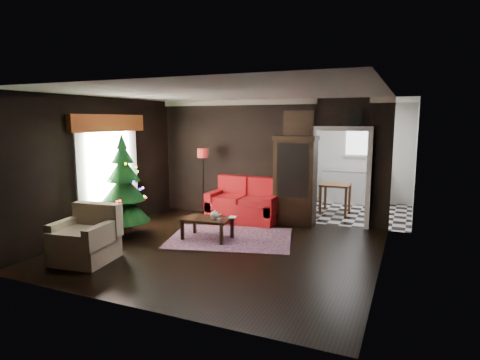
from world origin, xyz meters
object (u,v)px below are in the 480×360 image
at_px(christmas_tree, 124,184).
at_px(wall_clock, 354,118).
at_px(loveseat, 244,200).
at_px(kitchen_table, 335,198).
at_px(teapot, 215,215).
at_px(armchair, 84,234).
at_px(coffee_table, 207,228).
at_px(floor_lamp, 203,183).
at_px(curio_cabinet, 295,182).

bearing_deg(christmas_tree, wall_clock, 30.52).
xyz_separation_m(loveseat, kitchen_table, (1.80, 1.65, -0.12)).
bearing_deg(loveseat, teapot, -87.27).
relative_size(armchair, coffee_table, 1.01).
bearing_deg(floor_lamp, armchair, -95.01).
bearing_deg(kitchen_table, christmas_tree, -134.15).
bearing_deg(christmas_tree, teapot, 11.77).
relative_size(teapot, kitchen_table, 0.25).
relative_size(christmas_tree, wall_clock, 6.04).
bearing_deg(teapot, coffee_table, 171.07).
relative_size(loveseat, coffee_table, 1.84).
height_order(loveseat, curio_cabinet, curio_cabinet).
distance_m(curio_cabinet, teapot, 2.19).
height_order(armchair, coffee_table, armchair).
bearing_deg(kitchen_table, coffee_table, -120.17).
distance_m(teapot, kitchen_table, 3.72).
distance_m(curio_cabinet, kitchen_table, 1.67).
bearing_deg(christmas_tree, armchair, -75.32).
xyz_separation_m(floor_lamp, wall_clock, (3.42, 0.41, 1.55)).
bearing_deg(wall_clock, loveseat, -170.34).
distance_m(curio_cabinet, coffee_table, 2.34).
bearing_deg(kitchen_table, teapot, -117.59).
bearing_deg(coffee_table, floor_lamp, 121.13).
bearing_deg(curio_cabinet, loveseat, -169.17).
bearing_deg(teapot, loveseat, 92.73).
bearing_deg(floor_lamp, christmas_tree, -109.06).
relative_size(curio_cabinet, armchair, 2.04).
bearing_deg(curio_cabinet, coffee_table, -124.22).
xyz_separation_m(christmas_tree, armchair, (0.39, -1.49, -0.59)).
bearing_deg(teapot, wall_clock, 41.98).
distance_m(coffee_table, teapot, 0.35).
distance_m(loveseat, kitchen_table, 2.45).
bearing_deg(wall_clock, floor_lamp, -173.25).
bearing_deg(teapot, armchair, -127.85).
xyz_separation_m(floor_lamp, armchair, (-0.31, -3.52, -0.37)).
bearing_deg(loveseat, kitchen_table, 42.51).
relative_size(curio_cabinet, floor_lamp, 1.14).
xyz_separation_m(floor_lamp, christmas_tree, (-0.70, -2.02, 0.22)).
relative_size(christmas_tree, teapot, 10.31).
xyz_separation_m(loveseat, wall_clock, (2.35, 0.40, 1.88)).
bearing_deg(armchair, floor_lamp, 77.37).
height_order(christmas_tree, teapot, christmas_tree).
height_order(teapot, wall_clock, wall_clock).
xyz_separation_m(floor_lamp, coffee_table, (0.97, -1.61, -0.61)).
height_order(curio_cabinet, floor_lamp, curio_cabinet).
relative_size(christmas_tree, kitchen_table, 2.58).
relative_size(floor_lamp, coffee_table, 1.80).
relative_size(loveseat, armchair, 1.83).
height_order(loveseat, teapot, loveseat).
height_order(curio_cabinet, wall_clock, wall_clock).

